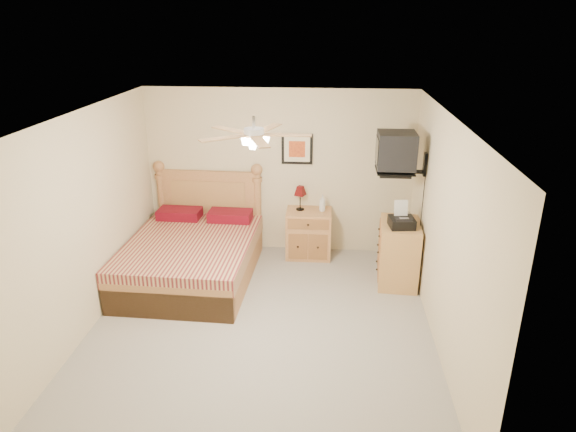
% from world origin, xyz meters
% --- Properties ---
extents(floor, '(4.50, 4.50, 0.00)m').
position_xyz_m(floor, '(0.00, 0.00, 0.00)').
color(floor, gray).
rests_on(floor, ground).
extents(ceiling, '(4.00, 4.50, 0.04)m').
position_xyz_m(ceiling, '(0.00, 0.00, 2.50)').
color(ceiling, white).
rests_on(ceiling, ground).
extents(wall_back, '(4.00, 0.04, 2.50)m').
position_xyz_m(wall_back, '(0.00, 2.25, 1.25)').
color(wall_back, beige).
rests_on(wall_back, ground).
extents(wall_front, '(4.00, 0.04, 2.50)m').
position_xyz_m(wall_front, '(0.00, -2.25, 1.25)').
color(wall_front, beige).
rests_on(wall_front, ground).
extents(wall_left, '(0.04, 4.50, 2.50)m').
position_xyz_m(wall_left, '(-2.00, 0.00, 1.25)').
color(wall_left, beige).
rests_on(wall_left, ground).
extents(wall_right, '(0.04, 4.50, 2.50)m').
position_xyz_m(wall_right, '(2.00, 0.00, 1.25)').
color(wall_right, beige).
rests_on(wall_right, ground).
extents(bed, '(1.71, 2.20, 1.40)m').
position_xyz_m(bed, '(-1.12, 1.12, 0.70)').
color(bed, '#A26E3C').
rests_on(bed, ground).
extents(nightstand, '(0.68, 0.51, 0.73)m').
position_xyz_m(nightstand, '(0.47, 2.00, 0.36)').
color(nightstand, '#A46C39').
rests_on(nightstand, ground).
extents(table_lamp, '(0.26, 0.26, 0.37)m').
position_xyz_m(table_lamp, '(0.33, 2.05, 0.91)').
color(table_lamp, '#500708').
rests_on(table_lamp, nightstand).
extents(lotion_bottle, '(0.11, 0.11, 0.25)m').
position_xyz_m(lotion_bottle, '(0.67, 2.03, 0.85)').
color(lotion_bottle, silver).
rests_on(lotion_bottle, nightstand).
extents(framed_picture, '(0.46, 0.04, 0.46)m').
position_xyz_m(framed_picture, '(0.27, 2.23, 1.62)').
color(framed_picture, black).
rests_on(framed_picture, wall_back).
extents(dresser, '(0.57, 0.78, 0.88)m').
position_xyz_m(dresser, '(1.73, 1.26, 0.44)').
color(dresser, '#C68446').
rests_on(dresser, ground).
extents(fax_machine, '(0.35, 0.37, 0.33)m').
position_xyz_m(fax_machine, '(1.72, 1.13, 1.04)').
color(fax_machine, black).
rests_on(fax_machine, dresser).
extents(magazine_lower, '(0.25, 0.28, 0.02)m').
position_xyz_m(magazine_lower, '(1.70, 1.53, 0.89)').
color(magazine_lower, tan).
rests_on(magazine_lower, dresser).
extents(magazine_upper, '(0.23, 0.28, 0.02)m').
position_xyz_m(magazine_upper, '(1.71, 1.53, 0.91)').
color(magazine_upper, gray).
rests_on(magazine_upper, magazine_lower).
extents(wall_tv, '(0.56, 0.46, 0.58)m').
position_xyz_m(wall_tv, '(1.75, 1.34, 1.81)').
color(wall_tv, black).
rests_on(wall_tv, wall_right).
extents(ceiling_fan, '(1.14, 1.14, 0.28)m').
position_xyz_m(ceiling_fan, '(0.00, -0.20, 2.36)').
color(ceiling_fan, silver).
rests_on(ceiling_fan, ceiling).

